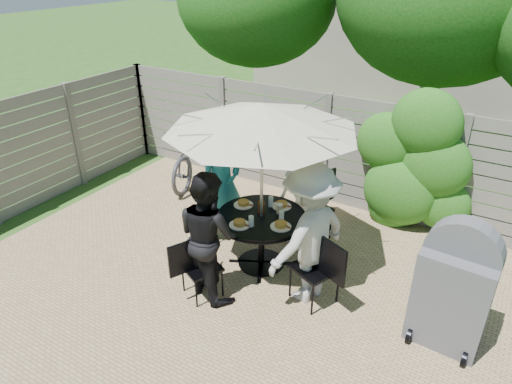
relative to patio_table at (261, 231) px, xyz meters
The scene contains 22 objects.
backyard_envelope 9.63m from the patio_table, 89.64° to the left, with size 60.00×60.00×5.00m.
patio_table is the anchor object (origin of this frame).
umbrella 1.55m from the patio_table, 90.00° to the right, with size 2.92×2.92×2.24m.
chair_back 0.99m from the patio_table, 71.84° to the left, with size 0.61×0.77×1.00m.
person_back 0.89m from the patio_table, 71.82° to the left, with size 0.84×0.54×1.71m, color white.
chair_left 1.00m from the patio_table, 161.82° to the left, with size 0.64×0.51×0.83m.
person_left 0.92m from the patio_table, 161.82° to the left, with size 0.67×0.44×1.84m, color teal.
chair_front 1.00m from the patio_table, 108.28° to the right, with size 0.54×0.65×0.85m.
person_front 0.88m from the patio_table, 108.18° to the right, with size 0.79×0.62×1.63m, color black.
chair_right 1.00m from the patio_table, 18.27° to the right, with size 0.74×0.61×0.96m.
person_right 0.90m from the patio_table, 18.18° to the right, with size 1.14×0.65×1.76m, color #B1AFAC.
plate_back 0.44m from the patio_table, 71.82° to the left, with size 0.26×0.26×0.06m.
plate_left 0.44m from the patio_table, 161.82° to the left, with size 0.26×0.26×0.06m.
plate_front 0.44m from the patio_table, 108.18° to the right, with size 0.26×0.26×0.06m.
plate_right 0.44m from the patio_table, 18.18° to the right, with size 0.26×0.26×0.06m.
glass_back 0.41m from the patio_table, 93.82° to the left, with size 0.07×0.07×0.14m, color silver.
glass_front 0.41m from the patio_table, 86.18° to the right, with size 0.07×0.07×0.14m, color silver.
glass_right 0.41m from the patio_table, ahead, with size 0.07×0.07×0.14m, color silver.
syrup_jug 0.32m from the patio_table, 122.02° to the left, with size 0.09×0.09×0.16m, color #59280C.
coffee_cup 0.38m from the patio_table, 47.38° to the left, with size 0.08×0.08×0.12m, color #C6B293.
bicycle 2.88m from the patio_table, 143.41° to the left, with size 0.72×2.05×1.08m, color #333338.
bbq_grill 2.38m from the patio_table, ahead, with size 0.76×0.60×1.49m.
Camera 1 is at (2.55, -3.46, 3.74)m, focal length 32.00 mm.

